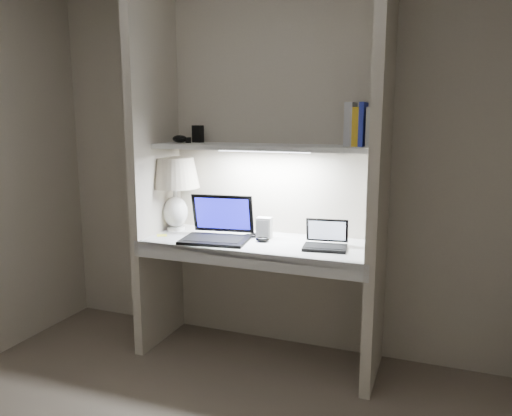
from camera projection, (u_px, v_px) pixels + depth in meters
The scene contains 17 objects.
back_wall at pixel (273, 161), 3.29m from camera, with size 3.20×0.01×2.50m, color #BEB3A2.
alcove_panel_left at pixel (155, 161), 3.29m from camera, with size 0.06×0.55×2.50m, color #BEB3A2.
alcove_panel_right at pixel (380, 169), 2.78m from camera, with size 0.06×0.55×2.50m, color #BEB3A2.
desk at pixel (258, 244), 3.13m from camera, with size 1.40×0.55×0.04m, color white.
desk_apron at pixel (242, 259), 2.89m from camera, with size 1.46×0.03×0.10m, color silver.
shelf at pixel (263, 147), 3.11m from camera, with size 1.40×0.36×0.03m, color silver.
strip_light at pixel (263, 151), 3.11m from camera, with size 0.60×0.04×0.01m, color white.
table_lamp at pixel (175, 181), 3.37m from camera, with size 0.34×0.34×0.50m.
laptop_main at pixel (218, 230), 3.16m from camera, with size 0.45×0.40×0.27m.
laptop_netbook at pixel (326, 241), 2.96m from camera, with size 0.28×0.25×0.16m.
speaker at pixel (264, 228), 3.19m from camera, with size 0.10×0.07×0.13m, color silver.
mouse at pixel (263, 239), 3.10m from camera, with size 0.09×0.05×0.03m, color black.
cable_coil at pixel (257, 235), 3.25m from camera, with size 0.11×0.11×0.01m, color black.
sticky_note at pixel (162, 235), 3.26m from camera, with size 0.06×0.06×0.00m, color #F2F834.
book_row at pixel (366, 126), 2.91m from camera, with size 0.24×0.17×0.26m.
shelf_box at pixel (198, 134), 3.36m from camera, with size 0.07×0.05×0.11m, color black.
shelf_gadget at pixel (180, 139), 3.32m from camera, with size 0.12×0.08×0.05m, color black.
Camera 1 is at (1.07, -1.61, 1.53)m, focal length 35.00 mm.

